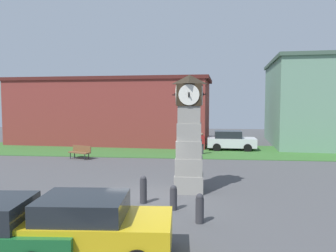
# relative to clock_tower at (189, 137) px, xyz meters

# --- Properties ---
(ground_plane) EXTENTS (71.11, 71.11, 0.00)m
(ground_plane) POSITION_rel_clock_tower_xyz_m (-1.77, -1.27, -2.41)
(ground_plane) COLOR #4C4C4F
(clock_tower) EXTENTS (1.47, 1.41, 5.08)m
(clock_tower) POSITION_rel_clock_tower_xyz_m (0.00, 0.00, 0.00)
(clock_tower) COLOR gray
(clock_tower) RESTS_ON ground_plane
(bollard_near_tower) EXTENTS (0.27, 0.27, 1.08)m
(bollard_near_tower) POSITION_rel_clock_tower_xyz_m (-1.69, -1.90, -1.86)
(bollard_near_tower) COLOR #333338
(bollard_near_tower) RESTS_ON ground_plane
(bollard_mid_row) EXTENTS (0.27, 0.27, 0.91)m
(bollard_mid_row) POSITION_rel_clock_tower_xyz_m (-0.46, -2.56, -1.95)
(bollard_mid_row) COLOR #333338
(bollard_mid_row) RESTS_ON ground_plane
(bollard_far_row) EXTENTS (0.27, 0.27, 0.97)m
(bollard_far_row) POSITION_rel_clock_tower_xyz_m (0.50, -3.77, -1.92)
(bollard_far_row) COLOR #333338
(bollard_far_row) RESTS_ON ground_plane
(car_by_building) EXTENTS (3.97, 2.19, 1.55)m
(car_by_building) POSITION_rel_clock_tower_xyz_m (-2.18, -6.39, -1.62)
(car_by_building) COLOR gold
(car_by_building) RESTS_ON ground_plane
(car_far_lot) EXTENTS (3.90, 2.02, 1.58)m
(car_far_lot) POSITION_rel_clock_tower_xyz_m (2.85, 12.75, -1.61)
(car_far_lot) COLOR silver
(car_far_lot) RESTS_ON ground_plane
(bench) EXTENTS (1.68, 1.08, 0.90)m
(bench) POSITION_rel_clock_tower_xyz_m (-7.81, 7.45, -1.89)
(bench) COLOR brown
(bench) RESTS_ON ground_plane
(pedestrian_near_bench) EXTENTS (0.46, 0.38, 1.62)m
(pedestrian_near_bench) POSITION_rel_clock_tower_xyz_m (-12.93, 14.18, -1.49)
(pedestrian_near_bench) COLOR #338C4C
(pedestrian_near_bench) RESTS_ON ground_plane
(pedestrian_by_cars) EXTENTS (0.47, 0.41, 1.65)m
(pedestrian_by_cars) POSITION_rel_clock_tower_xyz_m (0.50, 10.10, -1.47)
(pedestrian_by_cars) COLOR #3F3F47
(pedestrian_by_cars) RESTS_ON ground_plane
(warehouse_blue_far) EXTENTS (19.20, 9.32, 6.12)m
(warehouse_blue_far) POSITION_rel_clock_tower_xyz_m (-8.08, 16.91, 0.66)
(warehouse_blue_far) COLOR maroon
(warehouse_blue_far) RESTS_ON ground_plane
(storefront_low_left) EXTENTS (11.98, 12.53, 7.73)m
(storefront_low_left) POSITION_rel_clock_tower_xyz_m (12.33, 17.03, 1.46)
(storefront_low_left) COLOR gray
(storefront_low_left) RESTS_ON ground_plane
(grass_verge_far) EXTENTS (42.67, 7.21, 0.04)m
(grass_verge_far) POSITION_rel_clock_tower_xyz_m (-2.90, 11.77, -2.39)
(grass_verge_far) COLOR #386B2D
(grass_verge_far) RESTS_ON ground_plane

